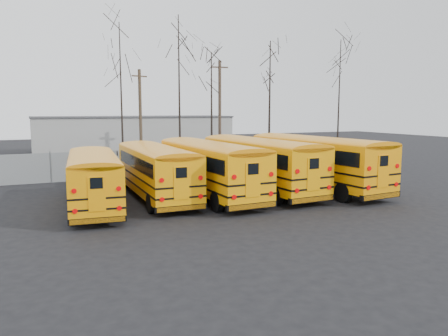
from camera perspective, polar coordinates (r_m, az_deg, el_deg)
name	(u,v)px	position (r m, az deg, el deg)	size (l,w,h in m)	color
ground	(236,208)	(21.82, 1.63, -5.23)	(120.00, 120.00, 0.00)	black
fence	(166,162)	(32.72, -7.55, 0.79)	(40.00, 0.04, 2.00)	gray
distant_building	(133,134)	(52.45, -11.77, 4.34)	(22.00, 8.00, 4.00)	#A09F9B
bus_a	(93,175)	(22.58, -16.71, -0.87)	(3.32, 10.19, 2.80)	black
bus_b	(155,167)	(24.12, -8.99, 0.11)	(2.62, 10.66, 2.97)	black
bus_c	(208,164)	(24.29, -2.04, 0.51)	(2.92, 11.35, 3.16)	black
bus_d	(258,160)	(25.88, 4.47, 1.05)	(3.31, 11.72, 3.24)	black
bus_e	(314,158)	(27.12, 11.67, 1.30)	(3.75, 12.01, 3.31)	black
utility_pole_left	(141,119)	(35.78, -10.85, 6.31)	(1.35, 0.68, 8.02)	#463727
utility_pole_right	(220,109)	(42.99, -0.56, 7.69)	(1.70, 0.30, 9.56)	#463528
tree_1	(121,100)	(33.84, -13.26, 8.70)	(0.26, 0.26, 11.22)	black
tree_2	(179,93)	(35.86, -5.86, 9.66)	(0.26, 0.26, 12.31)	black
tree_3	(212,109)	(38.96, -1.64, 7.71)	(0.26, 0.26, 9.84)	black
tree_4	(270,104)	(38.91, 5.97, 8.35)	(0.26, 0.26, 10.76)	black
tree_5	(339,101)	(42.90, 14.77, 8.42)	(0.26, 0.26, 11.29)	black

